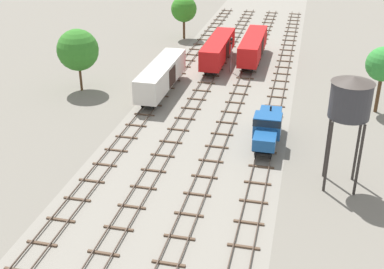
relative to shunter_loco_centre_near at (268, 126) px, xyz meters
name	(u,v)px	position (x,y,z in m)	size (l,w,h in m)	color
ground_plane	(195,143)	(-7.19, -1.37, -2.01)	(480.00, 480.00, 0.00)	slate
ballast_bed	(195,143)	(-7.19, -1.37, -2.01)	(18.38, 176.00, 0.01)	gray
track_far_left	(131,131)	(-14.38, -0.37, -1.87)	(2.40, 126.00, 0.29)	#47382D
track_left	(175,135)	(-9.59, -0.37, -1.87)	(2.40, 126.00, 0.29)	#47382D
track_centre_left	(219,140)	(-4.79, -0.37, -1.87)	(2.40, 126.00, 0.29)	#47382D
track_centre	(266,145)	(0.00, -0.37, -1.87)	(2.40, 126.00, 0.29)	#47382D
shunter_loco_centre_near	(268,126)	(0.00, 0.00, 0.00)	(2.74, 8.46, 3.10)	#194C8C
freight_boxcar_far_left_mid	(161,75)	(-14.38, 11.31, 0.44)	(2.87, 14.00, 3.60)	beige
freight_boxcar_left_midfar	(218,49)	(-9.58, 24.35, 0.44)	(2.87, 14.00, 3.60)	red
freight_boxcar_centre_left_far	(253,46)	(-4.79, 27.03, 0.44)	(2.87, 14.00, 3.60)	red
water_tower	(351,99)	(6.89, -6.43, 6.10)	(3.51, 3.51, 10.03)	#2D2826
signal_post_nearest	(231,50)	(-7.19, 21.42, 1.20)	(0.28, 0.47, 5.02)	gray
lineside_tree_1	(78,50)	(-24.76, 9.93, 3.35)	(5.21, 5.21, 7.97)	#4C331E
lineside_tree_2	(184,9)	(-17.97, 37.32, 3.10)	(4.37, 4.37, 7.32)	#4C331E
lineside_tree_3	(383,64)	(11.56, 11.27, 3.74)	(3.90, 3.90, 7.75)	#4C331E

